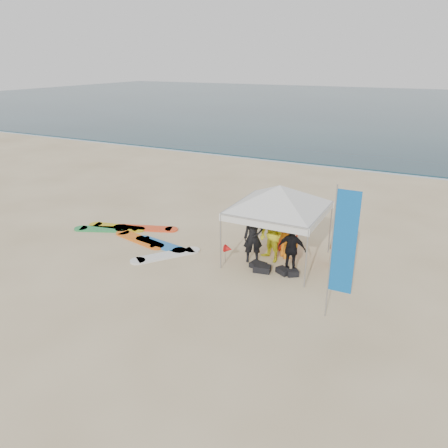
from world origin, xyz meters
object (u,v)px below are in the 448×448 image
person_yellow (271,235)px  surfboard_spread (138,237)px  feather_flag (343,244)px  marker_pennant (228,249)px  person_orange_a (287,232)px  canopy_tent (280,186)px  person_black_b (292,249)px  person_black_a (253,237)px  person_orange_b (286,228)px  person_seated (333,254)px

person_yellow → surfboard_spread: 5.50m
feather_flag → marker_pennant: (-4.18, 1.84, -1.72)m
person_orange_a → canopy_tent: canopy_tent is taller
surfboard_spread → canopy_tent: bearing=6.0°
person_black_b → canopy_tent: canopy_tent is taller
feather_flag → person_black_a: bearing=146.5°
person_yellow → person_black_b: (0.91, -0.48, -0.14)m
person_yellow → marker_pennant: bearing=-119.3°
person_black_b → canopy_tent: size_ratio=0.39×
person_black_a → person_orange_a: bearing=15.2°
person_black_a → person_orange_b: bearing=36.8°
person_orange_a → person_black_b: bearing=158.6°
person_yellow → canopy_tent: bearing=64.2°
marker_pennant → person_orange_a: bearing=37.5°
person_black_b → person_seated: (1.12, 1.07, -0.39)m
person_seated → person_black_b: bearing=117.2°
feather_flag → surfboard_spread: feather_flag is taller
feather_flag → marker_pennant: 4.88m
feather_flag → person_yellow: bearing=137.9°
person_seated → feather_flag: (0.90, -3.22, 1.80)m
person_yellow → person_orange_a: (0.40, 0.48, 0.03)m
surfboard_spread → person_black_a: bearing=1.1°
person_orange_b → person_black_b: bearing=115.9°
person_yellow → person_black_a: bearing=-116.8°
feather_flag → person_orange_a: bearing=128.9°
person_black_b → canopy_tent: (-0.73, 0.61, 1.91)m
person_seated → feather_flag: bearing=179.0°
person_orange_b → feather_flag: size_ratio=0.47×
person_black_a → person_yellow: person_yellow is taller
person_orange_a → person_orange_b: 0.61m
person_orange_a → canopy_tent: 1.78m
person_orange_b → person_seated: person_orange_b is taller
person_black_a → person_seated: 2.76m
canopy_tent → person_orange_a: bearing=57.6°
person_black_a → marker_pennant: (-0.74, -0.43, -0.42)m
person_orange_b → canopy_tent: 2.04m
person_yellow → surfboard_spread: bearing=-146.7°
surfboard_spread → person_orange_a: bearing=9.2°
marker_pennant → surfboard_spread: 4.19m
person_orange_b → canopy_tent: bearing=90.9°
person_seated → surfboard_spread: 7.51m
person_black_b → surfboard_spread: (-6.31, 0.03, -0.77)m
person_orange_b → surfboard_spread: 5.83m
person_black_a → person_seated: bearing=-6.8°
person_black_b → feather_flag: (2.01, -2.15, 1.41)m
person_yellow → surfboard_spread: size_ratio=0.34×
person_orange_a → surfboard_spread: 5.96m
surfboard_spread → person_black_b: bearing=-0.3°
person_orange_a → marker_pennant: size_ratio=3.07×
person_orange_a → surfboard_spread: bearing=50.2°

